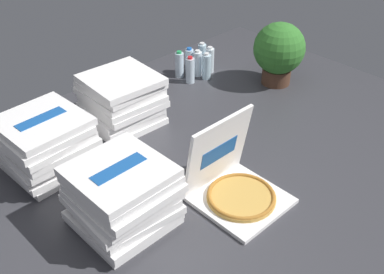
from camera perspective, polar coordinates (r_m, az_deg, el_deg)
The scene contains 13 objects.
ground_plane at distance 2.49m, azimuth 2.08°, elevation -3.53°, with size 3.20×2.40×0.02m, color #38383D.
open_pizza_box at distance 2.24m, azimuth 5.34°, elevation -6.00°, with size 0.39×0.40×0.41m.
pizza_stack_left_near at distance 2.77m, azimuth -8.72°, elevation 4.62°, with size 0.43×0.44×0.31m.
pizza_stack_left_far at distance 2.47m, azimuth -17.64°, elevation -0.90°, with size 0.44×0.44×0.31m.
pizza_stack_right_mid at distance 2.07m, azimuth -8.63°, elevation -7.34°, with size 0.44×0.43×0.31m.
water_bottle_0 at distance 3.22m, azimuth -0.24°, elevation 8.28°, with size 0.06×0.06×0.20m.
water_bottle_1 at distance 3.43m, azimuth 1.25°, elevation 10.03°, with size 0.06×0.06×0.20m.
water_bottle_2 at distance 3.31m, azimuth 0.70°, elevation 9.09°, with size 0.06×0.06×0.20m.
water_bottle_3 at distance 3.37m, azimuth 2.22°, elevation 9.52°, with size 0.06×0.06×0.20m.
water_bottle_4 at distance 3.27m, azimuth 1.82°, elevation 8.72°, with size 0.06×0.06×0.20m.
water_bottle_5 at distance 3.35m, azimuth -0.34°, elevation 9.40°, with size 0.06×0.06×0.20m.
water_bottle_6 at distance 3.30m, azimuth -1.58°, elevation 8.96°, with size 0.06×0.06×0.20m.
potted_plant at distance 3.20m, azimuth 10.73°, elevation 10.45°, with size 0.35×0.35×0.43m.
Camera 1 is at (-1.41, -1.35, 1.53)m, focal length 43.00 mm.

